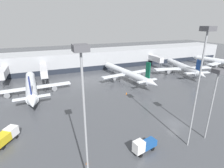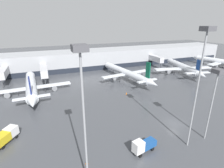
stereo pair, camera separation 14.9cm
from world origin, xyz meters
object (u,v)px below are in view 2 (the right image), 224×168
at_px(traffic_cone_0, 126,93).
at_px(traffic_cone_1, 87,162).
at_px(parked_jet_2, 183,67).
at_px(apron_light_mast_0, 216,84).
at_px(parked_jet_3, 126,73).
at_px(service_truck_0, 5,136).
at_px(service_truck_1, 143,145).
at_px(parked_jet_0, 31,86).
at_px(apron_light_mast_2, 82,84).
at_px(apron_light_mast_1, 202,59).
at_px(parked_jet_4, 220,62).

relative_size(traffic_cone_0, traffic_cone_1, 1.02).
relative_size(parked_jet_2, apron_light_mast_0, 2.14).
height_order(parked_jet_3, apron_light_mast_0, apron_light_mast_0).
height_order(service_truck_0, service_truck_1, service_truck_1).
bearing_deg(traffic_cone_1, service_truck_0, 140.28).
bearing_deg(service_truck_1, traffic_cone_1, -18.64).
relative_size(parked_jet_0, apron_light_mast_0, 2.27).
bearing_deg(apron_light_mast_2, traffic_cone_1, 78.94).
distance_m(parked_jet_3, apron_light_mast_1, 44.29).
height_order(service_truck_0, apron_light_mast_2, apron_light_mast_2).
relative_size(parked_jet_4, traffic_cone_0, 40.67).
height_order(parked_jet_0, apron_light_mast_0, apron_light_mast_0).
relative_size(parked_jet_0, service_truck_1, 6.55).
bearing_deg(parked_jet_4, service_truck_1, 106.88).
bearing_deg(traffic_cone_1, service_truck_1, -5.78).
relative_size(apron_light_mast_0, apron_light_mast_1, 0.67).
bearing_deg(service_truck_1, service_truck_0, -40.13).
bearing_deg(apron_light_mast_2, parked_jet_4, 27.75).
bearing_deg(apron_light_mast_2, apron_light_mast_1, 3.77).
relative_size(apron_light_mast_0, apron_light_mast_2, 0.72).
xyz_separation_m(parked_jet_0, apron_light_mast_2, (9.01, -42.13, 13.70)).
bearing_deg(parked_jet_4, parked_jet_2, 82.31).
bearing_deg(parked_jet_0, traffic_cone_1, -168.75).
xyz_separation_m(parked_jet_4, apron_light_mast_2, (-83.65, -44.00, 13.12)).
xyz_separation_m(parked_jet_2, parked_jet_3, (-29.17, 1.25, 0.22)).
relative_size(traffic_cone_1, apron_light_mast_2, 0.04).
bearing_deg(service_truck_1, parked_jet_4, -163.24).
xyz_separation_m(parked_jet_3, apron_light_mast_0, (-1.48, -41.13, 8.90)).
bearing_deg(service_truck_1, traffic_cone_0, -122.56).
bearing_deg(service_truck_0, parked_jet_3, -20.25).
xyz_separation_m(parked_jet_0, parked_jet_4, (92.66, 1.87, 0.58)).
xyz_separation_m(traffic_cone_0, traffic_cone_1, (-20.07, -25.29, -0.01)).
xyz_separation_m(parked_jet_2, parked_jet_4, (27.20, 2.40, 0.01)).
bearing_deg(service_truck_1, parked_jet_0, -75.33).
xyz_separation_m(parked_jet_3, service_truck_0, (-40.46, -27.24, -1.79)).
bearing_deg(apron_light_mast_0, parked_jet_2, 52.45).
bearing_deg(service_truck_1, apron_light_mast_0, 162.33).
bearing_deg(parked_jet_0, service_truck_1, -155.64).
relative_size(service_truck_1, traffic_cone_0, 6.79).
bearing_deg(apron_light_mast_0, apron_light_mast_2, -176.17).
height_order(service_truck_0, apron_light_mast_0, apron_light_mast_0).
relative_size(parked_jet_2, service_truck_0, 5.59).
distance_m(service_truck_0, apron_light_mast_1, 40.08).
height_order(service_truck_0, traffic_cone_1, service_truck_0).
relative_size(parked_jet_3, parked_jet_4, 1.17).
xyz_separation_m(service_truck_0, apron_light_mast_1, (33.93, -14.25, 15.86)).
distance_m(parked_jet_2, apron_light_mast_0, 51.11).
xyz_separation_m(parked_jet_3, traffic_cone_1, (-26.50, -38.84, -2.97)).
distance_m(parked_jet_3, parked_jet_4, 56.37).
xyz_separation_m(traffic_cone_1, apron_light_mast_2, (-0.78, -4.02, 15.88)).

